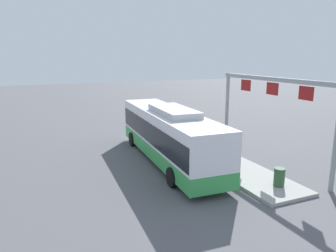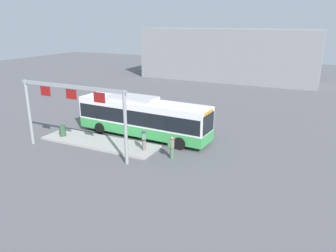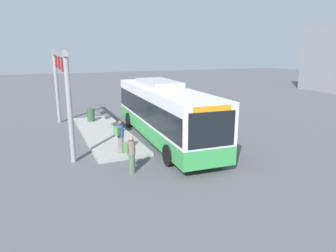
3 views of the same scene
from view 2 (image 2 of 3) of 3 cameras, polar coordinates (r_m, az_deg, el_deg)
ground_plane at (r=28.21m, az=-4.32°, el=-1.80°), size 120.00×120.00×0.00m
platform_curb at (r=27.15m, az=-11.89°, el=-2.77°), size 10.00×2.80×0.16m
bus_main at (r=27.65m, az=-4.42°, el=1.74°), size 11.96×3.12×3.46m
person_boarding at (r=23.34m, az=0.65°, el=-3.71°), size 0.38×0.55×1.67m
person_waiting_near at (r=24.44m, az=-4.22°, el=-2.33°), size 0.53×0.61×1.67m
platform_sign_gantry at (r=24.49m, az=-16.39°, el=3.65°), size 9.38×0.24×5.20m
station_building at (r=56.22m, az=10.42°, el=12.15°), size 28.58×8.00×8.26m
trash_bin at (r=29.02m, az=-17.92°, el=-0.81°), size 0.52×0.52×0.90m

